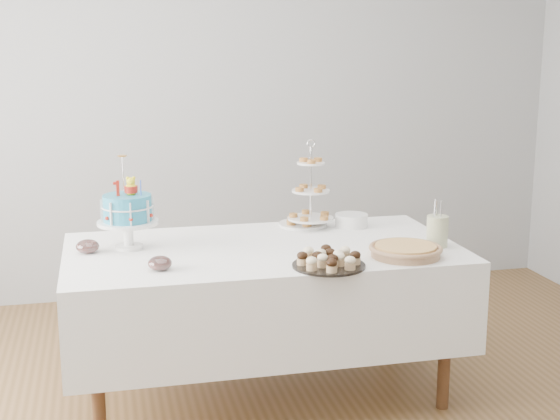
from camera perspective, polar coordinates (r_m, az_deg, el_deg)
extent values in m
plane|color=brown|center=(3.85, -0.25, -15.02)|extent=(5.00, 5.00, 0.00)
cube|color=#A1A4A7|center=(5.40, -5.06, 7.86)|extent=(5.00, 0.04, 2.70)
cube|color=#A1A4A7|center=(1.59, 16.08, -3.45)|extent=(5.00, 0.04, 2.70)
cube|color=white|center=(3.91, -1.24, -5.91)|extent=(1.92, 1.02, 0.45)
cylinder|color=#502F1B|center=(3.56, -13.23, -11.74)|extent=(0.06, 0.06, 0.67)
cylinder|color=#502F1B|center=(3.90, 11.98, -9.52)|extent=(0.06, 0.06, 0.67)
cylinder|color=#502F1B|center=(4.25, -13.27, -7.71)|extent=(0.06, 0.06, 0.67)
cylinder|color=#502F1B|center=(4.54, 8.03, -6.21)|extent=(0.06, 0.06, 0.67)
cylinder|color=teal|center=(3.84, -11.10, 0.16)|extent=(0.23, 0.23, 0.13)
torus|color=silver|center=(3.84, -11.11, 0.25)|extent=(0.25, 0.25, 0.01)
cube|color=red|center=(3.81, -11.78, 1.57)|extent=(0.02, 0.02, 0.07)
cylinder|color=blue|center=(3.80, -10.15, 1.61)|extent=(0.01, 0.01, 0.07)
cylinder|color=silver|center=(3.84, -11.41, 2.49)|extent=(0.00, 0.00, 0.18)
cylinder|color=#F7AB44|center=(3.83, -11.47, 3.90)|extent=(0.05, 0.05, 0.01)
cylinder|color=black|center=(3.52, 3.58, -4.07)|extent=(0.33, 0.33, 0.01)
ellipsoid|color=black|center=(3.49, 2.58, -3.39)|extent=(0.05, 0.05, 0.04)
ellipsoid|color=#FAE9C1|center=(3.53, 4.60, -3.26)|extent=(0.05, 0.05, 0.04)
cylinder|color=tan|center=(3.72, 9.16, -3.07)|extent=(0.32, 0.32, 0.04)
cylinder|color=#C1874B|center=(3.71, 9.17, -2.71)|extent=(0.29, 0.29, 0.02)
torus|color=tan|center=(3.72, 9.17, -2.77)|extent=(0.35, 0.35, 0.02)
cylinder|color=silver|center=(4.19, 2.26, 1.65)|extent=(0.01, 0.01, 0.44)
cylinder|color=white|center=(4.22, 2.24, -0.60)|extent=(0.25, 0.25, 0.01)
cylinder|color=white|center=(4.19, 2.26, 1.41)|extent=(0.20, 0.20, 0.01)
cylinder|color=white|center=(4.17, 2.28, 3.45)|extent=(0.15, 0.15, 0.01)
torus|color=silver|center=(4.15, 2.29, 4.88)|extent=(0.05, 0.01, 0.05)
cylinder|color=white|center=(4.27, 5.24, -0.76)|extent=(0.18, 0.18, 0.07)
cylinder|color=white|center=(4.29, 1.68, -1.04)|extent=(0.27, 0.27, 0.01)
ellipsoid|color=silver|center=(3.50, -8.78, -3.87)|extent=(0.11, 0.11, 0.06)
cylinder|color=#561007|center=(3.50, -8.77, -3.95)|extent=(0.07, 0.07, 0.03)
ellipsoid|color=silver|center=(3.84, -13.90, -2.60)|extent=(0.11, 0.11, 0.07)
cylinder|color=#561007|center=(3.84, -13.89, -2.68)|extent=(0.08, 0.08, 0.03)
cylinder|color=beige|center=(3.91, 11.43, -1.53)|extent=(0.10, 0.10, 0.15)
cylinder|color=beige|center=(3.93, 12.14, -1.29)|extent=(0.01, 0.01, 0.08)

